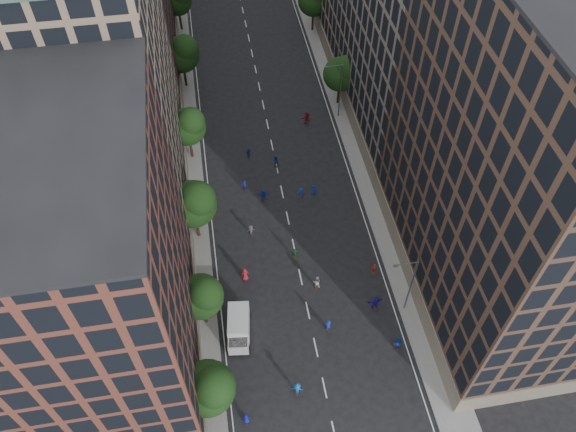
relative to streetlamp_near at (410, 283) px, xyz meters
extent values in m
plane|color=black|center=(-10.37, 28.00, -5.17)|extent=(240.00, 240.00, 0.00)
cube|color=slate|center=(-22.37, 35.50, -5.09)|extent=(4.00, 105.00, 0.15)
cube|color=slate|center=(1.63, 35.50, -5.09)|extent=(4.00, 105.00, 0.15)
cube|color=brown|center=(-29.37, -1.00, 9.83)|extent=(14.00, 22.00, 30.00)
cube|color=#806A54|center=(-29.37, 23.00, 11.83)|extent=(14.00, 26.00, 34.00)
cube|color=brown|center=(-29.37, 46.00, 8.83)|extent=(14.00, 20.00, 28.00)
cube|color=#483226|center=(8.63, 3.00, 12.83)|extent=(14.00, 30.00, 36.00)
cube|color=#665D54|center=(8.63, 32.00, 11.33)|extent=(14.00, 28.00, 33.00)
cylinder|color=black|center=(-21.57, -8.00, -3.19)|extent=(0.36, 0.36, 3.96)
sphere|color=black|center=(-21.57, -8.00, 0.41)|extent=(5.20, 5.20, 5.20)
sphere|color=black|center=(-20.92, -8.52, 1.71)|extent=(3.90, 3.90, 3.90)
cylinder|color=black|center=(-21.57, 2.00, -3.32)|extent=(0.36, 0.36, 3.70)
sphere|color=black|center=(-21.57, 2.00, 0.04)|extent=(4.80, 4.80, 4.80)
sphere|color=black|center=(-20.97, 1.52, 1.24)|extent=(3.60, 3.60, 3.60)
cylinder|color=black|center=(-21.57, 14.00, -3.06)|extent=(0.36, 0.36, 4.22)
sphere|color=black|center=(-21.57, 14.00, 0.78)|extent=(5.60, 5.60, 5.60)
sphere|color=black|center=(-20.87, 13.44, 2.18)|extent=(4.20, 4.20, 4.20)
cylinder|color=black|center=(-21.57, 28.00, -3.23)|extent=(0.36, 0.36, 3.87)
sphere|color=black|center=(-21.57, 28.00, 0.29)|extent=(5.00, 5.00, 5.00)
sphere|color=black|center=(-20.94, 27.50, 1.54)|extent=(3.75, 3.75, 3.75)
cylinder|color=black|center=(-21.57, 44.00, -3.14)|extent=(0.36, 0.36, 4.05)
sphere|color=black|center=(-21.57, 44.00, 0.54)|extent=(5.40, 5.40, 5.40)
sphere|color=black|center=(-20.89, 43.46, 1.89)|extent=(4.05, 4.05, 4.05)
cylinder|color=black|center=(-21.57, 60.00, -3.28)|extent=(0.36, 0.36, 3.78)
sphere|color=black|center=(-21.57, 60.00, 0.16)|extent=(4.80, 4.80, 4.80)
cylinder|color=black|center=(0.83, 36.00, -3.30)|extent=(0.36, 0.36, 3.74)
sphere|color=black|center=(0.83, 36.00, 0.10)|extent=(5.00, 5.00, 5.00)
sphere|color=black|center=(1.46, 35.50, 1.35)|extent=(3.75, 3.75, 3.75)
cylinder|color=black|center=(0.83, 56.00, -3.19)|extent=(0.36, 0.36, 3.96)
sphere|color=black|center=(0.83, 56.00, 0.41)|extent=(5.20, 5.20, 5.20)
cylinder|color=#595B60|center=(0.23, 0.00, -0.67)|extent=(0.18, 0.18, 9.00)
cylinder|color=#595B60|center=(-0.97, 0.00, 3.83)|extent=(2.40, 0.12, 0.12)
cube|color=#595B60|center=(-2.07, 0.00, 3.78)|extent=(0.50, 0.22, 0.15)
cylinder|color=#595B60|center=(0.23, 33.00, -0.67)|extent=(0.18, 0.18, 9.00)
cylinder|color=#595B60|center=(-0.97, 33.00, 3.83)|extent=(2.40, 0.12, 0.12)
cube|color=#595B60|center=(-2.07, 33.00, 3.78)|extent=(0.50, 0.22, 0.15)
cube|color=silver|center=(-18.09, 0.43, -3.63)|extent=(2.69, 4.07, 2.33)
cube|color=silver|center=(-18.38, -1.89, -4.06)|extent=(2.32, 1.95, 1.48)
cube|color=black|center=(-18.38, -1.89, -3.37)|extent=(2.07, 1.61, 0.11)
cylinder|color=black|center=(-19.48, -2.07, -4.77)|extent=(0.37, 0.83, 0.80)
cylinder|color=black|center=(-17.37, -2.34, -4.77)|extent=(0.37, 0.83, 0.80)
cylinder|color=black|center=(-18.95, 2.03, -4.77)|extent=(0.37, 0.83, 0.80)
cylinder|color=black|center=(-16.85, 1.76, -4.77)|extent=(0.37, 0.83, 0.80)
imported|color=#121799|center=(-18.51, -9.59, -4.41)|extent=(0.79, 0.57, 1.52)
imported|color=#152CB1|center=(-8.68, -1.16, -4.22)|extent=(0.75, 0.55, 1.89)
imported|color=navy|center=(-1.96, -4.38, -4.21)|extent=(1.00, 0.81, 1.92)
imported|color=#1553AB|center=(-13.16, -7.51, -4.28)|extent=(1.30, 0.97, 1.78)
imported|color=navy|center=(-18.72, -1.14, -4.29)|extent=(1.09, 0.60, 1.76)
imported|color=#1C139D|center=(-2.97, 0.74, -4.22)|extent=(1.81, 0.76, 1.89)
imported|color=#AA1C2B|center=(-16.70, 6.76, -4.22)|extent=(1.03, 0.79, 1.90)
imported|color=maroon|center=(-1.87, 5.29, -4.42)|extent=(0.57, 0.39, 1.50)
imported|color=#AFB0AB|center=(-8.80, 4.42, -4.24)|extent=(1.06, 0.92, 1.86)
imported|color=#47484C|center=(-15.22, 13.19, -4.40)|extent=(1.05, 0.68, 1.53)
imported|color=#1D6237|center=(-10.53, 8.84, -4.34)|extent=(1.00, 0.50, 1.65)
imported|color=#152EB0|center=(-12.92, 18.59, -4.36)|extent=(1.56, 0.71, 1.62)
imported|color=navy|center=(-6.38, 18.38, -4.36)|extent=(0.91, 0.73, 1.62)
imported|color=#11178F|center=(-15.14, 20.70, -4.36)|extent=(0.67, 0.53, 1.61)
imported|color=navy|center=(-10.52, 24.32, -4.29)|extent=(1.04, 0.94, 1.75)
imported|color=#152CB0|center=(-8.11, 18.27, -4.41)|extent=(1.10, 0.84, 1.51)
imported|color=#13309A|center=(-13.89, 26.68, -4.41)|extent=(0.97, 0.70, 1.52)
imported|color=maroon|center=(-4.67, 32.35, -4.20)|extent=(1.87, 1.25, 1.93)
camera|label=1|loc=(-17.75, -29.23, 49.49)|focal=35.00mm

